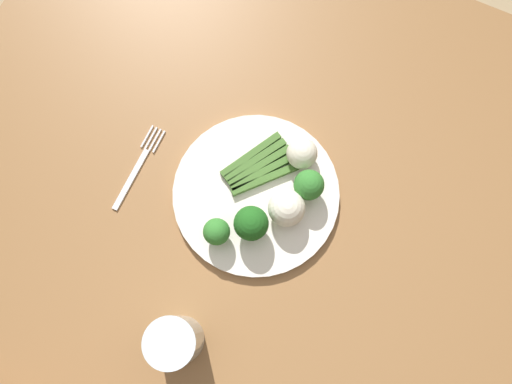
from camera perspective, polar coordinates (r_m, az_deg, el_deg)
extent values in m
cube|color=tan|center=(1.61, 1.02, -6.10)|extent=(6.00, 6.00, 0.02)
cube|color=olive|center=(0.89, 1.83, 0.41)|extent=(1.25, 1.01, 0.04)
cylinder|color=olive|center=(1.53, -11.88, 20.64)|extent=(0.07, 0.07, 0.70)
cylinder|color=brown|center=(1.44, -20.58, -19.13)|extent=(0.04, 0.04, 0.45)
cylinder|color=silver|center=(0.86, 0.00, -0.20)|extent=(0.29, 0.29, 0.01)
cube|color=#3D6626|center=(0.85, 1.07, 1.49)|extent=(0.09, 0.10, 0.01)
cube|color=#3D6626|center=(0.85, 0.81, 2.28)|extent=(0.08, 0.11, 0.01)
cube|color=#3D6626|center=(0.86, 0.41, 2.99)|extent=(0.08, 0.11, 0.01)
cube|color=#3D6626|center=(0.86, -0.07, 3.65)|extent=(0.07, 0.11, 0.01)
cube|color=#3D6626|center=(0.86, -0.59, 4.27)|extent=(0.07, 0.11, 0.01)
cylinder|color=#609E3D|center=(0.85, 5.91, 0.32)|extent=(0.02, 0.02, 0.02)
sphere|color=#337A2D|center=(0.82, 6.11, 0.81)|extent=(0.05, 0.05, 0.05)
cylinder|color=#4C7F2B|center=(0.83, -0.28, -4.15)|extent=(0.02, 0.02, 0.02)
sphere|color=#1E5B1C|center=(0.80, -0.29, -3.76)|extent=(0.06, 0.06, 0.06)
cylinder|color=#609E3D|center=(0.83, -4.43, -4.85)|extent=(0.02, 0.02, 0.02)
sphere|color=#337A2D|center=(0.81, -4.56, -4.57)|extent=(0.04, 0.04, 0.04)
sphere|color=white|center=(0.81, 3.54, -1.86)|extent=(0.06, 0.06, 0.06)
sphere|color=silver|center=(0.85, 5.30, 4.44)|extent=(0.05, 0.05, 0.05)
cube|color=silver|center=(0.90, -14.17, 1.43)|extent=(0.01, 0.12, 0.00)
cube|color=silver|center=(0.91, -11.09, 5.69)|extent=(0.00, 0.05, 0.00)
cube|color=silver|center=(0.91, -11.53, 5.88)|extent=(0.00, 0.05, 0.00)
cube|color=silver|center=(0.91, -11.97, 6.07)|extent=(0.00, 0.05, 0.00)
cube|color=silver|center=(0.92, -12.41, 6.26)|extent=(0.00, 0.05, 0.00)
cylinder|color=silver|center=(0.79, -9.23, -16.57)|extent=(0.08, 0.08, 0.12)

